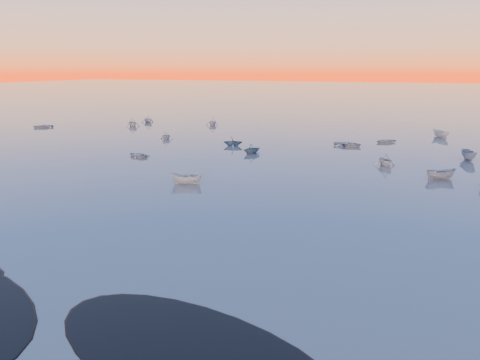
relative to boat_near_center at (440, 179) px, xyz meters
The scene contains 4 objects.
ground 62.99m from the boat_near_center, 111.11° to the left, with size 600.00×600.00×0.00m, color #635B53.
moored_fleet 25.55m from the boat_near_center, 152.60° to the left, with size 124.00×58.00×1.20m, color silver, non-canonical shape.
boat_near_center is the anchor object (origin of this frame).
boat_near_right 8.62m from the boat_near_center, 138.42° to the left, with size 3.56×1.60×1.25m, color silver.
Camera 1 is at (19.32, -15.87, 12.59)m, focal length 35.00 mm.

